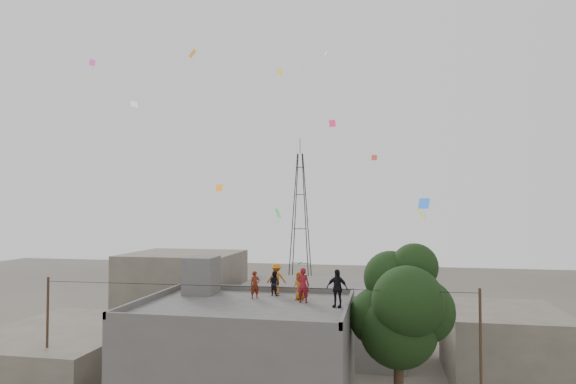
% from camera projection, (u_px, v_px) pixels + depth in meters
% --- Properties ---
extents(main_building, '(10.00, 8.00, 6.10)m').
position_uv_depth(main_building, '(244.00, 370.00, 22.93)').
color(main_building, '#55534F').
rests_on(main_building, ground).
extents(parapet, '(10.00, 8.00, 0.30)m').
position_uv_depth(parapet, '(245.00, 302.00, 23.04)').
color(parapet, '#55534F').
rests_on(parapet, main_building).
extents(stair_head_box, '(1.60, 1.80, 2.00)m').
position_uv_depth(stair_head_box, '(201.00, 275.00, 26.23)').
color(stair_head_box, '#55534F').
rests_on(stair_head_box, main_building).
extents(neighbor_west, '(8.00, 10.00, 4.00)m').
position_uv_depth(neighbor_west, '(65.00, 364.00, 26.95)').
color(neighbor_west, '#5B5447').
rests_on(neighbor_west, ground).
extents(neighbor_north, '(12.00, 9.00, 5.00)m').
position_uv_depth(neighbor_north, '(322.00, 318.00, 36.27)').
color(neighbor_north, '#55534F').
rests_on(neighbor_north, ground).
extents(neighbor_northwest, '(9.00, 8.00, 7.00)m').
position_uv_depth(neighbor_northwest, '(183.00, 294.00, 40.54)').
color(neighbor_northwest, '#5B5447').
rests_on(neighbor_northwest, ground).
extents(neighbor_east, '(7.00, 8.00, 4.40)m').
position_uv_depth(neighbor_east, '(505.00, 345.00, 30.05)').
color(neighbor_east, '#5B5447').
rests_on(neighbor_east, ground).
extents(tree, '(4.90, 4.60, 9.10)m').
position_uv_depth(tree, '(402.00, 309.00, 22.22)').
color(tree, black).
rests_on(tree, ground).
extents(utility_line, '(20.12, 0.62, 7.40)m').
position_uv_depth(utility_line, '(247.00, 362.00, 21.63)').
color(utility_line, black).
rests_on(utility_line, ground).
extents(transmission_tower, '(2.97, 2.97, 20.01)m').
position_uv_depth(transmission_tower, '(300.00, 221.00, 63.15)').
color(transmission_tower, black).
rests_on(transmission_tower, ground).
extents(person_red_adult, '(0.65, 0.44, 1.72)m').
position_uv_depth(person_red_adult, '(303.00, 285.00, 23.67)').
color(person_red_adult, maroon).
rests_on(person_red_adult, main_building).
extents(person_orange_child, '(0.82, 0.67, 1.43)m').
position_uv_depth(person_orange_child, '(300.00, 286.00, 24.44)').
color(person_orange_child, '#A35B12').
rests_on(person_orange_child, main_building).
extents(person_dark_child, '(0.78, 0.72, 1.30)m').
position_uv_depth(person_dark_child, '(274.00, 283.00, 25.66)').
color(person_dark_child, black).
rests_on(person_dark_child, main_building).
extents(person_dark_adult, '(1.12, 0.69, 1.78)m').
position_uv_depth(person_dark_adult, '(337.00, 288.00, 22.58)').
color(person_dark_adult, black).
rests_on(person_dark_adult, main_building).
extents(person_orange_adult, '(1.14, 0.78, 1.63)m').
position_uv_depth(person_orange_adult, '(276.00, 279.00, 26.25)').
color(person_orange_adult, '#BC6915').
rests_on(person_orange_adult, main_building).
extents(person_red_child, '(0.62, 0.57, 1.41)m').
position_uv_depth(person_red_child, '(255.00, 285.00, 24.73)').
color(person_red_child, maroon).
rests_on(person_red_child, main_building).
extents(kites, '(19.60, 20.19, 12.95)m').
position_uv_depth(kites, '(290.00, 134.00, 29.66)').
color(kites, orange).
rests_on(kites, ground).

